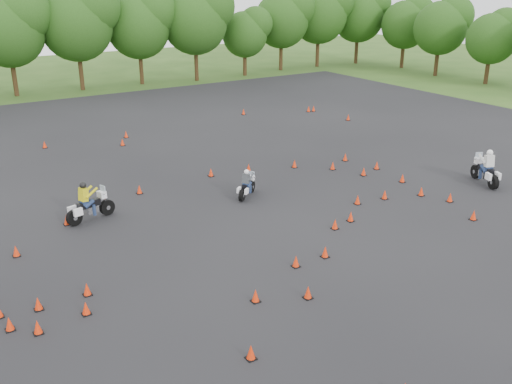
% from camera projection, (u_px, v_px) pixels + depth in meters
% --- Properties ---
extents(ground, '(140.00, 140.00, 0.00)m').
position_uv_depth(ground, '(308.00, 248.00, 23.69)').
color(ground, '#2D5119').
rests_on(ground, ground).
extents(asphalt_pad, '(62.00, 62.00, 0.00)m').
position_uv_depth(asphalt_pad, '(234.00, 202.00, 28.42)').
color(asphalt_pad, black).
rests_on(asphalt_pad, ground).
extents(treeline, '(87.00, 32.53, 10.96)m').
position_uv_depth(treeline, '(104.00, 45.00, 51.86)').
color(treeline, '#204513').
rests_on(treeline, ground).
extents(traffic_cones, '(36.28, 33.08, 0.45)m').
position_uv_depth(traffic_cones, '(234.00, 201.00, 27.95)').
color(traffic_cones, red).
rests_on(traffic_cones, asphalt_pad).
extents(rider_grey, '(1.92, 1.66, 1.51)m').
position_uv_depth(rider_grey, '(247.00, 183.00, 28.95)').
color(rider_grey, '#383B3F').
rests_on(rider_grey, ground).
extents(rider_yellow, '(2.56, 1.33, 1.89)m').
position_uv_depth(rider_yellow, '(90.00, 201.00, 26.04)').
color(rider_yellow, gold).
rests_on(rider_yellow, ground).
extents(rider_white, '(1.73, 2.66, 1.97)m').
position_uv_depth(rider_white, '(486.00, 166.00, 30.71)').
color(rider_white, beige).
rests_on(rider_white, ground).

